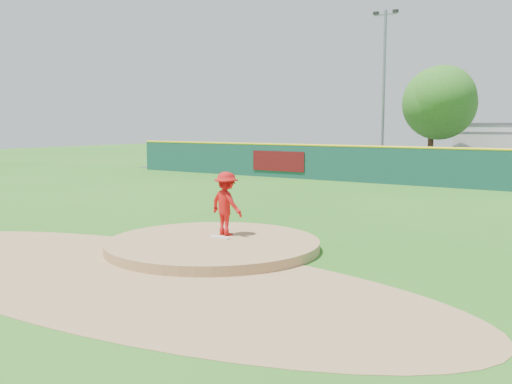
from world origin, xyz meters
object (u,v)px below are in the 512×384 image
Objects in this scene: light_pole_left at (384,83)px; deciduous_tree at (432,103)px; pitcher at (226,204)px; playground_slide at (250,157)px.

deciduous_tree is at bearing -26.57° from light_pole_left.
light_pole_left reaches higher than pitcher.
playground_slide is at bearing -175.64° from deciduous_tree.
light_pole_left is at bearing -64.58° from pitcher.
deciduous_tree reaches higher than playground_slide.
deciduous_tree is 0.67× the size of light_pole_left.
playground_slide is 11.07m from light_pole_left.
pitcher is 0.23× the size of deciduous_tree.
deciduous_tree is 4.72m from light_pole_left.
pitcher is at bearing -77.37° from light_pole_left.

